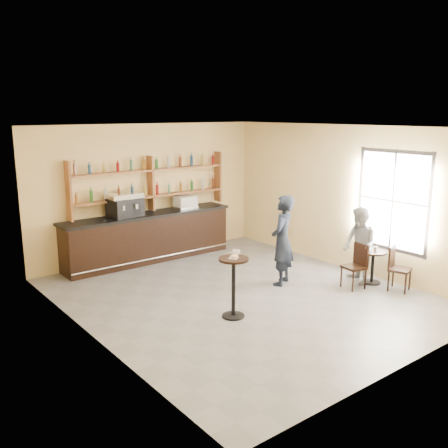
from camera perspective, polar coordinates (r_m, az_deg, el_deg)
floor at (r=9.74m, az=1.98°, el=-8.18°), size 7.00×7.00×0.00m
ceiling at (r=9.10m, az=2.14°, el=10.99°), size 7.00×7.00×0.00m
wall_back at (r=12.14m, az=-8.62°, el=3.72°), size 7.00×0.00×7.00m
wall_front at (r=7.05m, az=20.65°, el=-3.56°), size 7.00×0.00×7.00m
wall_left at (r=7.76m, az=-15.21°, el=-1.73°), size 0.00×7.00×7.00m
wall_right at (r=11.42m, az=13.70°, el=2.93°), size 0.00×7.00×7.00m
window_pane at (r=10.70m, az=18.73°, el=2.51°), size 0.00×2.00×2.00m
window_frame at (r=10.70m, az=18.71°, el=2.51°), size 0.04×1.70×2.10m
shelf_unit at (r=11.99m, az=-8.35°, el=4.63°), size 4.00×0.26×1.40m
liquor_bottles at (r=11.97m, az=-8.38°, el=5.44°), size 3.68×0.10×1.00m
bar_counter at (r=11.93m, az=-8.61°, el=-1.49°), size 4.22×0.82×1.14m
espresso_machine at (r=11.49m, az=-11.25°, el=2.14°), size 0.82×0.59×0.53m
pastry_case at (r=12.31m, az=-4.46°, el=2.50°), size 0.57×0.48×0.30m
pedestal_table at (r=8.61m, az=1.09°, el=-7.29°), size 0.68×0.68×1.06m
napkin at (r=8.44m, az=1.10°, el=-3.90°), size 0.20×0.20×0.00m
donut at (r=8.43m, az=1.20°, el=-3.74°), size 0.15×0.15×0.05m
cup_pedestal at (r=8.59m, az=1.41°, el=-3.27°), size 0.14×0.14×0.10m
man_main at (r=10.18m, az=6.69°, el=-1.87°), size 0.80×0.72×1.85m
cafe_table at (r=10.75m, az=16.60°, el=-4.74°), size 0.64×0.64×0.69m
cup_cafe at (r=10.68m, az=16.89°, el=-2.70°), size 0.11×0.11×0.09m
chair_west at (r=10.32m, az=14.62°, el=-4.73°), size 0.44×0.44×0.90m
chair_south at (r=10.45m, az=19.47°, el=-4.87°), size 0.49×0.49×0.89m
patron_second at (r=10.58m, az=15.19°, el=-2.41°), size 0.88×0.96×1.59m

